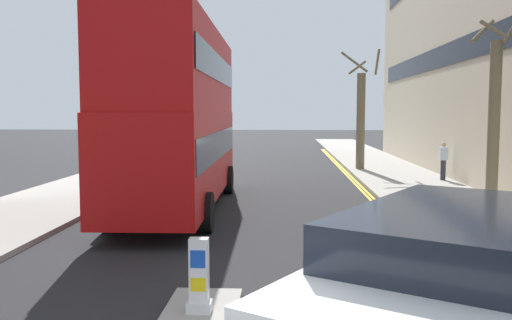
{
  "coord_description": "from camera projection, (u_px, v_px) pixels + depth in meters",
  "views": [
    {
      "loc": [
        1.26,
        -3.27,
        3.06
      ],
      "look_at": [
        0.5,
        11.0,
        1.8
      ],
      "focal_mm": 38.52,
      "sensor_mm": 36.0,
      "label": 1
    }
  ],
  "objects": [
    {
      "name": "sidewalk_right",
      "position": [
        435.0,
        198.0,
        19.16
      ],
      "size": [
        4.0,
        80.0,
        0.14
      ],
      "primitive_type": "cube",
      "color": "#9E9991",
      "rests_on": "ground"
    },
    {
      "name": "keep_left_bollard",
      "position": [
        199.0,
        278.0,
        8.08
      ],
      "size": [
        0.36,
        0.28,
        1.11
      ],
      "color": "silver",
      "rests_on": "traffic_island"
    },
    {
      "name": "taxi_minivan",
      "position": [
        445.0,
        320.0,
        5.25
      ],
      "size": [
        4.05,
        5.09,
        2.12
      ],
      "color": "white",
      "rests_on": "ground"
    },
    {
      "name": "pedestrian_far",
      "position": [
        443.0,
        160.0,
        23.5
      ],
      "size": [
        0.34,
        0.22,
        1.62
      ],
      "color": "#2D2D38",
      "rests_on": "sidewalk_right"
    },
    {
      "name": "traffic_island",
      "position": [
        199.0,
        315.0,
        8.13
      ],
      "size": [
        1.1,
        2.2,
        0.1
      ],
      "primitive_type": "cube",
      "color": "#9E9991",
      "rests_on": "ground"
    },
    {
      "name": "street_tree_near",
      "position": [
        361.0,
        117.0,
        27.96
      ],
      "size": [
        1.97,
        1.84,
        5.99
      ],
      "color": "#6B6047",
      "rests_on": "sidewalk_right"
    },
    {
      "name": "sidewalk_left",
      "position": [
        70.0,
        195.0,
        19.84
      ],
      "size": [
        4.0,
        80.0,
        0.14
      ],
      "primitive_type": "cube",
      "color": "#9E9991",
      "rests_on": "ground"
    },
    {
      "name": "kerb_line_outer",
      "position": [
        384.0,
        209.0,
        17.28
      ],
      "size": [
        0.1,
        56.0,
        0.01
      ],
      "primitive_type": "cube",
      "color": "yellow",
      "rests_on": "ground"
    },
    {
      "name": "street_tree_mid",
      "position": [
        494.0,
        117.0,
        17.1
      ],
      "size": [
        1.34,
        1.4,
        5.86
      ],
      "color": "#6B6047",
      "rests_on": "sidewalk_right"
    },
    {
      "name": "double_decker_bus_away",
      "position": [
        179.0,
        113.0,
        17.03
      ],
      "size": [
        2.96,
        10.85,
        5.64
      ],
      "color": "#B20F0F",
      "rests_on": "ground"
    },
    {
      "name": "kerb_line_inner",
      "position": [
        379.0,
        209.0,
        17.29
      ],
      "size": [
        0.1,
        56.0,
        0.01
      ],
      "primitive_type": "cube",
      "color": "yellow",
      "rests_on": "ground"
    }
  ]
}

